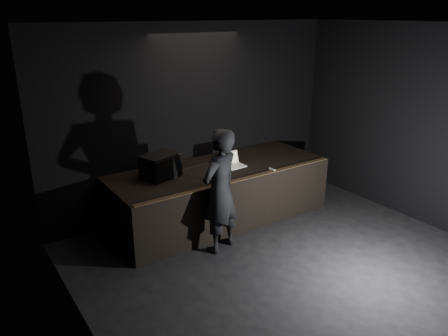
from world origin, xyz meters
TOP-DOWN VIEW (x-y plane):
  - ground at (0.00, 0.00)m, footprint 7.00×7.00m
  - room_walls at (0.00, 0.00)m, footprint 6.10×7.10m
  - stage_riser at (0.00, 2.73)m, footprint 4.00×1.50m
  - riser_lip at (0.00, 2.02)m, footprint 3.92×0.10m
  - stage_monitor at (-1.09, 2.87)m, footprint 0.71×0.60m
  - cable at (-0.17, 3.04)m, footprint 0.99×0.19m
  - laptop at (0.26, 2.66)m, footprint 0.37×0.34m
  - beer_can at (-0.49, 2.31)m, footprint 0.07×0.07m
  - plastic_cup at (0.12, 2.53)m, footprint 0.07×0.07m
  - wii_remote at (0.69, 2.08)m, footprint 0.04×0.15m
  - person at (-0.61, 1.78)m, footprint 0.85×0.69m

SIDE VIEW (x-z plane):
  - ground at x=0.00m, z-range 0.00..0.00m
  - stage_riser at x=0.00m, z-range 0.00..1.00m
  - riser_lip at x=0.00m, z-range 1.00..1.01m
  - person at x=-0.61m, z-range 0.00..2.01m
  - cable at x=-0.17m, z-range 1.00..1.02m
  - wii_remote at x=0.69m, z-range 1.00..1.03m
  - plastic_cup at x=0.12m, z-range 1.00..1.09m
  - laptop at x=0.26m, z-range 0.94..1.19m
  - beer_can at x=-0.49m, z-range 1.00..1.17m
  - stage_monitor at x=-1.09m, z-range 1.00..1.40m
  - room_walls at x=0.00m, z-range 0.26..3.78m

